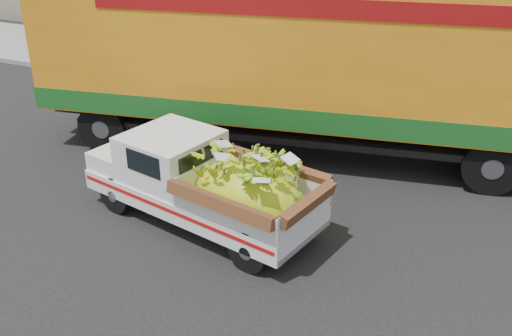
% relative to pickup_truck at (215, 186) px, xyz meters
% --- Properties ---
extents(ground, '(100.00, 100.00, 0.00)m').
position_rel_pickup_truck_xyz_m(ground, '(-0.34, -0.58, -0.80)').
color(ground, black).
rests_on(ground, ground).
extents(curb, '(60.00, 0.25, 0.15)m').
position_rel_pickup_truck_xyz_m(curb, '(-0.34, 6.07, -0.72)').
color(curb, gray).
rests_on(curb, ground).
extents(sidewalk, '(60.00, 4.00, 0.14)m').
position_rel_pickup_truck_xyz_m(sidewalk, '(-0.34, 8.17, -0.73)').
color(sidewalk, gray).
rests_on(sidewalk, ground).
extents(pickup_truck, '(4.44, 2.31, 1.48)m').
position_rel_pickup_truck_xyz_m(pickup_truck, '(0.00, 0.00, 0.00)').
color(pickup_truck, black).
rests_on(pickup_truck, ground).
extents(semi_trailer, '(12.09, 4.84, 3.80)m').
position_rel_pickup_truck_xyz_m(semi_trailer, '(0.46, 3.63, 1.33)').
color(semi_trailer, black).
rests_on(semi_trailer, ground).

